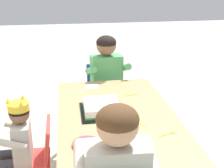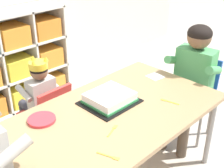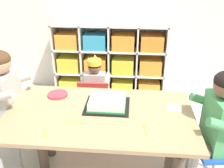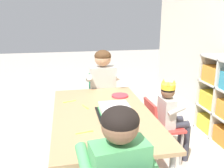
% 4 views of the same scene
% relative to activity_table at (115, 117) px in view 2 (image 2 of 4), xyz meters
% --- Properties ---
extents(activity_table, '(1.45, 0.84, 0.63)m').
position_rel_activity_table_xyz_m(activity_table, '(0.00, 0.00, 0.00)').
color(activity_table, '#A37F56').
rests_on(activity_table, ground).
extents(classroom_chair_blue, '(0.33, 0.35, 0.65)m').
position_rel_activity_table_xyz_m(classroom_chair_blue, '(-0.13, 0.59, -0.19)').
color(classroom_chair_blue, red).
rests_on(classroom_chair_blue, ground).
extents(child_with_crown, '(0.30, 0.31, 0.85)m').
position_rel_activity_table_xyz_m(child_with_crown, '(-0.14, 0.70, -0.05)').
color(child_with_crown, '#B2ADA3').
rests_on(child_with_crown, ground).
extents(classroom_chair_guest_side, '(0.37, 0.40, 0.71)m').
position_rel_activity_table_xyz_m(classroom_chair_guest_side, '(0.94, -0.04, -0.15)').
color(classroom_chair_guest_side, '#1E4CA8').
rests_on(classroom_chair_guest_side, ground).
extents(guest_at_table_side, '(0.45, 0.43, 1.02)m').
position_rel_activity_table_xyz_m(guest_at_table_side, '(0.83, -0.05, 0.05)').
color(guest_at_table_side, '#4C9E5B').
rests_on(guest_at_table_side, ground).
extents(birthday_cake_on_tray, '(0.36, 0.31, 0.07)m').
position_rel_activity_table_xyz_m(birthday_cake_on_tray, '(0.05, 0.10, 0.08)').
color(birthday_cake_on_tray, black).
rests_on(birthday_cake_on_tray, activity_table).
extents(paper_plate_stack, '(0.17, 0.17, 0.02)m').
position_rel_activity_table_xyz_m(paper_plate_stack, '(-0.40, 0.25, 0.05)').
color(paper_plate_stack, '#DB333D').
rests_on(paper_plate_stack, activity_table).
extents(paper_napkin_square, '(0.13, 0.13, 0.00)m').
position_rel_activity_table_xyz_m(paper_napkin_square, '(0.59, 0.13, 0.05)').
color(paper_napkin_square, white).
rests_on(paper_napkin_square, activity_table).
extents(fork_near_cake_tray, '(0.04, 0.13, 0.00)m').
position_rel_activity_table_xyz_m(fork_near_cake_tray, '(0.34, -0.18, 0.05)').
color(fork_near_cake_tray, yellow).
rests_on(fork_near_cake_tray, activity_table).
extents(fork_by_napkin, '(0.12, 0.06, 0.00)m').
position_rel_activity_table_xyz_m(fork_by_napkin, '(-0.16, -0.13, 0.05)').
color(fork_by_napkin, yellow).
rests_on(fork_by_napkin, activity_table).
extents(fork_beside_plate_stack, '(0.06, 0.13, 0.00)m').
position_rel_activity_table_xyz_m(fork_beside_plate_stack, '(-0.34, -0.28, 0.05)').
color(fork_beside_plate_stack, yellow).
rests_on(fork_beside_plate_stack, activity_table).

